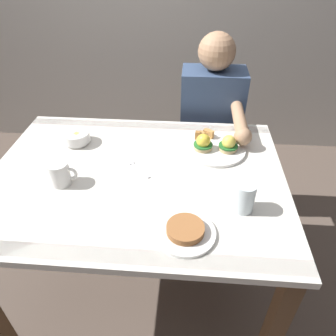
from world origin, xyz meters
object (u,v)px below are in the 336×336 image
object	(u,v)px
dining_table	(138,194)
fork	(137,167)
side_plate	(185,231)
diner_person	(211,124)
fruit_bowl	(77,138)
coffee_mug	(60,173)
eggs_benedict_plate	(215,146)
water_glass_near	(244,198)

from	to	relation	value
dining_table	fork	xyz separation A→B (m)	(-0.00, 0.04, 0.11)
fork	side_plate	bearing A→B (deg)	-57.81
dining_table	side_plate	world-z (taller)	side_plate
fork	diner_person	bearing A→B (deg)	59.12
fruit_bowl	fork	bearing A→B (deg)	-29.04
side_plate	diner_person	distance (m)	0.91
coffee_mug	diner_person	distance (m)	0.92
eggs_benedict_plate	water_glass_near	size ratio (longest dim) A/B	2.39
eggs_benedict_plate	fruit_bowl	size ratio (longest dim) A/B	2.25
fruit_bowl	coffee_mug	bearing A→B (deg)	-84.22
fruit_bowl	coffee_mug	distance (m)	0.29
fruit_bowl	side_plate	bearing A→B (deg)	-44.52
fruit_bowl	diner_person	distance (m)	0.76
fruit_bowl	side_plate	distance (m)	0.73
water_glass_near	diner_person	world-z (taller)	diner_person
eggs_benedict_plate	fork	xyz separation A→B (m)	(-0.33, -0.16, -0.02)
fruit_bowl	diner_person	bearing A→B (deg)	31.45
coffee_mug	side_plate	size ratio (longest dim) A/B	0.56
eggs_benedict_plate	fork	bearing A→B (deg)	-154.45
water_glass_near	side_plate	bearing A→B (deg)	-146.30
coffee_mug	water_glass_near	distance (m)	0.69
dining_table	coffee_mug	world-z (taller)	coffee_mug
coffee_mug	fork	xyz separation A→B (m)	(0.27, 0.12, -0.05)
side_plate	diner_person	bearing A→B (deg)	82.46
dining_table	water_glass_near	bearing A→B (deg)	-22.11
fruit_bowl	side_plate	xyz separation A→B (m)	(0.52, -0.51, -0.02)
fruit_bowl	fork	distance (m)	0.35
dining_table	fork	world-z (taller)	fork
fork	side_plate	xyz separation A→B (m)	(0.21, -0.34, 0.01)
fork	side_plate	size ratio (longest dim) A/B	0.62
side_plate	fruit_bowl	bearing A→B (deg)	135.48
dining_table	diner_person	distance (m)	0.69
side_plate	diner_person	size ratio (longest dim) A/B	0.18
coffee_mug	side_plate	bearing A→B (deg)	-24.25
dining_table	water_glass_near	size ratio (longest dim) A/B	10.63
dining_table	eggs_benedict_plate	distance (m)	0.40
dining_table	side_plate	bearing A→B (deg)	-54.79
water_glass_near	coffee_mug	bearing A→B (deg)	172.69
fork	water_glass_near	xyz separation A→B (m)	(0.41, -0.21, 0.05)
dining_table	water_glass_near	distance (m)	0.47
eggs_benedict_plate	coffee_mug	world-z (taller)	coffee_mug
coffee_mug	fork	world-z (taller)	coffee_mug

